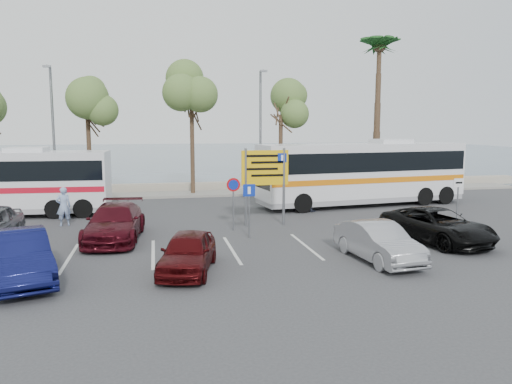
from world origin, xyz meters
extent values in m
plane|color=#353538|center=(0.00, 0.00, 0.00)|extent=(120.00, 120.00, 0.00)
cube|color=gray|center=(0.00, 14.00, 0.07)|extent=(44.00, 2.40, 0.15)
cube|color=#A49683|center=(0.00, 16.00, 0.30)|extent=(48.00, 0.80, 0.60)
plane|color=#3D5063|center=(0.00, 60.00, 0.01)|extent=(140.00, 140.00, 0.00)
cylinder|color=#382619|center=(-8.00, 14.00, 2.67)|extent=(0.28, 0.28, 5.04)
cylinder|color=#382619|center=(-1.50, 14.00, 2.95)|extent=(0.28, 0.28, 5.60)
cylinder|color=#382619|center=(4.50, 14.00, 2.74)|extent=(0.28, 0.28, 5.18)
cylinder|color=#382619|center=(11.50, 14.00, 5.15)|extent=(0.48, 0.48, 10.00)
cylinder|color=slate|center=(-10.00, 13.60, 4.15)|extent=(0.16, 0.16, 8.00)
cylinder|color=slate|center=(-10.00, 13.15, 8.10)|extent=(0.12, 0.90, 0.12)
cube|color=slate|center=(-10.00, 12.65, 8.05)|extent=(0.45, 0.25, 0.12)
cylinder|color=slate|center=(3.00, 13.60, 4.15)|extent=(0.16, 0.16, 8.00)
cylinder|color=slate|center=(3.00, 13.15, 8.10)|extent=(0.12, 0.90, 0.12)
cube|color=slate|center=(3.00, 12.65, 8.05)|extent=(0.45, 0.25, 0.12)
cylinder|color=slate|center=(0.10, 3.20, 1.80)|extent=(0.12, 0.12, 3.60)
cylinder|color=slate|center=(1.90, 3.20, 1.80)|extent=(0.12, 0.12, 3.60)
cube|color=#E5AE0C|center=(1.00, 3.20, 2.70)|extent=(2.20, 0.06, 1.60)
cube|color=#0C2699|center=(1.80, 3.16, 3.15)|extent=(0.42, 0.01, 0.42)
cylinder|color=slate|center=(-0.60, 2.40, 1.10)|extent=(0.07, 0.07, 2.20)
cylinder|color=#B20C0C|center=(-0.60, 2.37, 2.05)|extent=(0.60, 0.03, 0.60)
cylinder|color=slate|center=(-0.20, 0.80, 1.10)|extent=(0.07, 0.07, 2.20)
cube|color=#0C2699|center=(-0.20, 0.78, 2.00)|extent=(0.50, 0.03, 0.50)
cylinder|color=slate|center=(9.80, 1.50, 1.10)|extent=(0.07, 0.07, 2.20)
cube|color=white|center=(9.80, 1.48, 2.00)|extent=(0.50, 0.03, 0.40)
cube|color=silver|center=(7.80, 7.82, 2.07)|extent=(12.51, 4.16, 3.02)
cube|color=black|center=(7.80, 7.82, 2.61)|extent=(12.27, 4.17, 1.07)
cube|color=#D26B0C|center=(7.80, 7.82, 1.59)|extent=(12.39, 4.17, 0.31)
cube|color=gray|center=(7.80, 7.82, 0.56)|extent=(12.38, 4.12, 0.56)
cube|color=silver|center=(7.80, 7.82, 3.70)|extent=(2.24, 1.89, 0.25)
imported|color=#0F1349|center=(-8.00, -3.50, 0.76)|extent=(2.98, 4.87, 1.52)
imported|color=#440B14|center=(-5.60, 1.50, 0.73)|extent=(2.47, 5.18, 1.46)
imported|color=#43090B|center=(-3.00, -3.50, 0.65)|extent=(2.38, 4.04, 1.29)
imported|color=black|center=(7.00, -1.43, 0.68)|extent=(3.35, 5.28, 1.36)
imported|color=#9B9BA0|center=(3.50, -3.50, 0.67)|extent=(1.85, 4.18, 1.33)
imported|color=#89A0C8|center=(-8.14, 5.00, 0.91)|extent=(0.77, 0.63, 1.82)
imported|color=#31364A|center=(4.30, 6.50, 0.83)|extent=(0.82, 0.95, 1.67)
camera|label=1|loc=(-3.96, -19.06, 4.66)|focal=35.00mm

